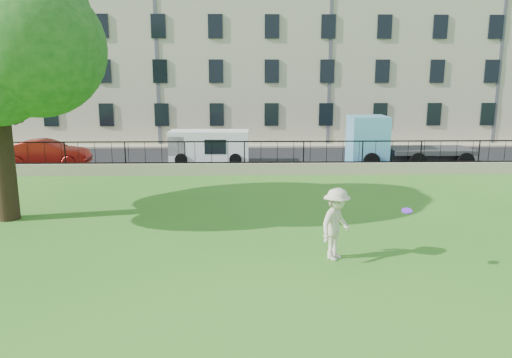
{
  "coord_description": "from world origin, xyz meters",
  "views": [
    {
      "loc": [
        -0.03,
        -12.91,
        5.07
      ],
      "look_at": [
        0.37,
        3.5,
        1.58
      ],
      "focal_mm": 35.0,
      "sensor_mm": 36.0,
      "label": 1
    }
  ],
  "objects_px": {
    "frisbee": "(407,211)",
    "white_van": "(209,147)",
    "man": "(336,224)",
    "blue_truck": "(408,141)",
    "red_sedan": "(47,154)"
  },
  "relations": [
    {
      "from": "frisbee",
      "to": "white_van",
      "type": "bearing_deg",
      "value": 110.75
    },
    {
      "from": "frisbee",
      "to": "red_sedan",
      "type": "height_order",
      "value": "frisbee"
    },
    {
      "from": "frisbee",
      "to": "man",
      "type": "bearing_deg",
      "value": 150.4
    },
    {
      "from": "man",
      "to": "white_van",
      "type": "distance_m",
      "value": 15.89
    },
    {
      "from": "frisbee",
      "to": "blue_truck",
      "type": "bearing_deg",
      "value": 71.73
    },
    {
      "from": "man",
      "to": "frisbee",
      "type": "bearing_deg",
      "value": -80.1
    },
    {
      "from": "man",
      "to": "frisbee",
      "type": "relative_size",
      "value": 7.46
    },
    {
      "from": "red_sedan",
      "to": "white_van",
      "type": "bearing_deg",
      "value": -87.8
    },
    {
      "from": "frisbee",
      "to": "blue_truck",
      "type": "relative_size",
      "value": 0.04
    },
    {
      "from": "red_sedan",
      "to": "white_van",
      "type": "xyz_separation_m",
      "value": [
        8.85,
        1.0,
        0.19
      ]
    },
    {
      "from": "frisbee",
      "to": "white_van",
      "type": "distance_m",
      "value": 17.29
    },
    {
      "from": "red_sedan",
      "to": "white_van",
      "type": "distance_m",
      "value": 8.91
    },
    {
      "from": "man",
      "to": "blue_truck",
      "type": "bearing_deg",
      "value": 14.55
    },
    {
      "from": "man",
      "to": "blue_truck",
      "type": "distance_m",
      "value": 15.71
    },
    {
      "from": "man",
      "to": "red_sedan",
      "type": "distance_m",
      "value": 19.52
    }
  ]
}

